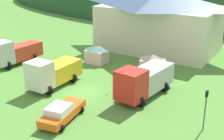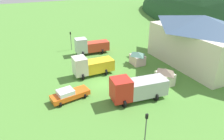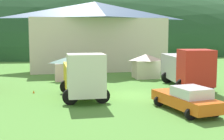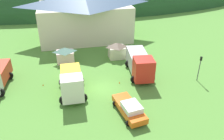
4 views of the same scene
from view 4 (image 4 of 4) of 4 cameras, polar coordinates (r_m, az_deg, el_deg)
ground_plane at (r=30.22m, az=-2.46°, el=-4.54°), size 200.00×200.00×0.00m
depot_building at (r=46.29m, az=-6.84°, el=13.57°), size 18.69×11.60×9.20m
play_shed_cream at (r=37.97m, az=1.21°, el=5.01°), size 2.82×2.38×2.64m
play_shed_pink at (r=37.28m, az=-11.67°, el=3.79°), size 2.91×2.35×2.46m
heavy_rig_striped at (r=28.58m, az=-10.08°, el=-3.02°), size 3.37×6.87×3.52m
crane_truck_red at (r=32.75m, az=6.95°, el=1.74°), size 3.91×8.09×3.57m
service_pickup_orange at (r=25.40m, az=4.42°, el=-9.54°), size 2.96×5.61×1.66m
traffic_light_east at (r=32.99m, az=21.13°, el=0.95°), size 0.20×0.32×3.64m
traffic_cone_near_pickup at (r=32.11m, az=-16.87°, el=-3.73°), size 0.36×0.36×0.48m
traffic_cone_mid_row at (r=31.26m, az=1.89°, el=-3.30°), size 0.36×0.36×0.48m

